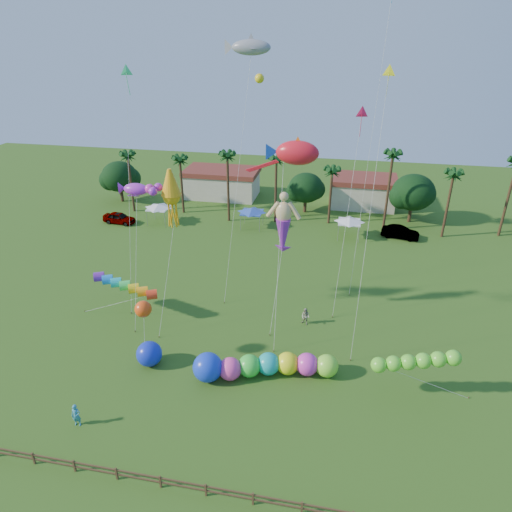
% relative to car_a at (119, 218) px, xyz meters
% --- Properties ---
extents(ground, '(160.00, 160.00, 0.00)m').
position_rel_car_a_xyz_m(ground, '(25.97, -34.76, -0.83)').
color(ground, '#285116').
rests_on(ground, ground).
extents(tree_line, '(69.46, 8.91, 11.00)m').
position_rel_car_a_xyz_m(tree_line, '(29.53, 9.23, 3.44)').
color(tree_line, '#3A2819').
rests_on(tree_line, ground).
extents(buildings_row, '(35.00, 7.00, 4.00)m').
position_rel_car_a_xyz_m(buildings_row, '(22.88, 15.24, 1.17)').
color(buildings_row, beige).
rests_on(buildings_row, ground).
extents(tent_row, '(31.00, 4.00, 0.60)m').
position_rel_car_a_xyz_m(tent_row, '(19.97, 1.57, 1.92)').
color(tent_row, white).
rests_on(tent_row, ground).
extents(fence, '(36.12, 0.12, 1.00)m').
position_rel_car_a_xyz_m(fence, '(25.97, -40.76, -0.22)').
color(fence, brown).
rests_on(fence, ground).
extents(car_a, '(5.07, 2.46, 1.67)m').
position_rel_car_a_xyz_m(car_a, '(0.00, 0.00, 0.00)').
color(car_a, '#4C4C54').
rests_on(car_a, ground).
extents(car_b, '(5.34, 2.72, 1.68)m').
position_rel_car_a_xyz_m(car_b, '(41.08, 2.59, 0.01)').
color(car_b, '#4C4C54').
rests_on(car_b, ground).
extents(spectator_a, '(0.73, 0.52, 1.86)m').
position_rel_car_a_xyz_m(spectator_a, '(15.01, -37.11, 0.10)').
color(spectator_a, teal).
rests_on(spectator_a, ground).
extents(spectator_b, '(1.07, 0.98, 1.78)m').
position_rel_car_a_xyz_m(spectator_b, '(30.18, -20.96, 0.06)').
color(spectator_b, '#9C9A82').
rests_on(spectator_b, ground).
extents(caterpillar_inflatable, '(12.12, 4.93, 2.48)m').
position_rel_car_a_xyz_m(caterpillar_inflatable, '(27.22, -29.22, 0.21)').
color(caterpillar_inflatable, '#FF43A6').
rests_on(caterpillar_inflatable, ground).
extents(blue_ball, '(2.22, 2.22, 2.22)m').
position_rel_car_a_xyz_m(blue_ball, '(17.52, -29.63, 0.27)').
color(blue_ball, '#172CD1').
rests_on(blue_ball, ground).
extents(rainbow_tube, '(9.54, 2.78, 3.48)m').
position_rel_car_a_xyz_m(rainbow_tube, '(13.45, -23.20, 2.15)').
color(rainbow_tube, red).
rests_on(rainbow_tube, ground).
extents(green_worm, '(10.67, 1.71, 3.72)m').
position_rel_car_a_xyz_m(green_worm, '(36.61, -29.61, 2.15)').
color(green_worm, '#63DC30').
rests_on(green_worm, ground).
extents(orange_ball_kite, '(1.62, 1.64, 5.99)m').
position_rel_car_a_xyz_m(orange_ball_kite, '(17.20, -29.05, 4.44)').
color(orange_ball_kite, '#EE4A13').
rests_on(orange_ball_kite, ground).
extents(merman_kite, '(2.69, 5.52, 12.36)m').
position_rel_car_a_xyz_m(merman_kite, '(27.45, -19.02, 8.62)').
color(merman_kite, '#D5B379').
rests_on(merman_kite, ground).
extents(fish_kite, '(5.62, 5.84, 18.26)m').
position_rel_car_a_xyz_m(fish_kite, '(28.77, -21.44, 16.30)').
color(fish_kite, red).
rests_on(fish_kite, ground).
extents(shark_kite, '(5.40, 8.55, 25.62)m').
position_rel_car_a_xyz_m(shark_kite, '(22.93, -11.94, 23.87)').
color(shark_kite, gray).
rests_on(shark_kite, ground).
extents(squid_kite, '(2.08, 5.90, 15.17)m').
position_rel_car_a_xyz_m(squid_kite, '(17.30, -21.04, 11.68)').
color(squid_kite, '#F3A413').
rests_on(squid_kite, ground).
extents(lobster_kite, '(4.66, 6.04, 13.84)m').
position_rel_car_a_xyz_m(lobster_kite, '(13.99, -21.31, 12.20)').
color(lobster_kite, '#B32AD2').
rests_on(lobster_kite, ground).
extents(delta_kite_red, '(1.70, 3.94, 20.19)m').
position_rel_car_a_xyz_m(delta_kite_red, '(33.78, -15.66, 18.42)').
color(delta_kite_red, '#E1194A').
rests_on(delta_kite_red, ground).
extents(delta_kite_yellow, '(1.12, 3.28, 24.05)m').
position_rel_car_a_xyz_m(delta_kite_yellow, '(35.19, -22.78, 21.98)').
color(delta_kite_yellow, yellow).
rests_on(delta_kite_yellow, ground).
extents(delta_kite_green, '(1.27, 5.27, 23.47)m').
position_rel_car_a_xyz_m(delta_kite_green, '(12.62, -17.75, 21.59)').
color(delta_kite_green, '#35E482').
rests_on(delta_kite_green, ground).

